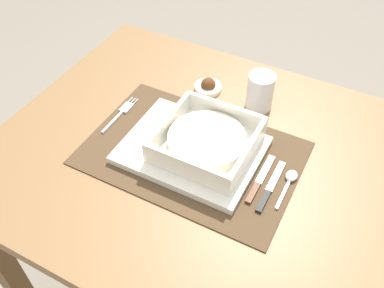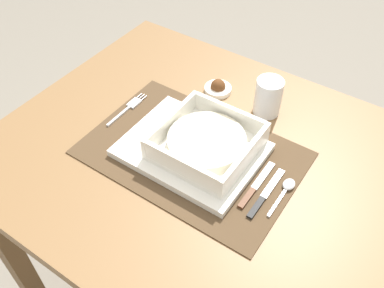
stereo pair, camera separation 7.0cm
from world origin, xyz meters
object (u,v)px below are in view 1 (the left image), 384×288
at_px(fork, 122,112).
at_px(drinking_glass, 260,93).
at_px(spoon, 290,179).
at_px(bread_knife, 259,181).
at_px(condiment_saucer, 208,86).
at_px(porridge_bowl, 207,141).
at_px(dining_table, 203,185).
at_px(butter_knife, 269,189).

bearing_deg(fork, drinking_glass, 32.70).
xyz_separation_m(spoon, bread_knife, (-0.05, -0.03, -0.00)).
xyz_separation_m(drinking_glass, condiment_saucer, (-0.14, 0.00, -0.03)).
height_order(fork, spoon, spoon).
bearing_deg(porridge_bowl, dining_table, -172.49).
bearing_deg(fork, porridge_bowl, -5.41).
xyz_separation_m(spoon, condiment_saucer, (-0.28, 0.19, 0.00)).
bearing_deg(bread_knife, fork, 170.37).
relative_size(spoon, condiment_saucer, 1.56).
bearing_deg(dining_table, porridge_bowl, 7.51).
distance_m(bread_knife, drinking_glass, 0.24).
bearing_deg(condiment_saucer, dining_table, -66.13).
bearing_deg(porridge_bowl, bread_knife, -10.41).
distance_m(fork, condiment_saucer, 0.23).
bearing_deg(dining_table, bread_knife, -9.65).
xyz_separation_m(porridge_bowl, fork, (-0.24, 0.02, -0.03)).
relative_size(porridge_bowl, bread_knife, 1.41).
relative_size(bread_knife, drinking_glass, 1.53).
bearing_deg(drinking_glass, butter_knife, -63.66).
relative_size(porridge_bowl, drinking_glass, 2.14).
bearing_deg(dining_table, spoon, 2.87).
bearing_deg(dining_table, drinking_glass, 76.74).
distance_m(spoon, butter_knife, 0.05).
bearing_deg(porridge_bowl, condiment_saucer, 115.36).
height_order(porridge_bowl, fork, porridge_bowl).
bearing_deg(spoon, dining_table, -176.22).
height_order(dining_table, porridge_bowl, porridge_bowl).
bearing_deg(porridge_bowl, drinking_glass, 78.32).
distance_m(fork, bread_knife, 0.37).
height_order(spoon, butter_knife, spoon).
xyz_separation_m(spoon, butter_knife, (-0.03, -0.04, -0.00)).
bearing_deg(butter_knife, drinking_glass, 119.65).
xyz_separation_m(fork, spoon, (0.42, -0.01, 0.00)).
xyz_separation_m(fork, butter_knife, (0.39, -0.06, 0.00)).
bearing_deg(drinking_glass, dining_table, -103.26).
distance_m(butter_knife, bread_knife, 0.03).
bearing_deg(drinking_glass, spoon, -53.04).
distance_m(fork, spoon, 0.42).
relative_size(spoon, butter_knife, 0.75).
distance_m(dining_table, butter_knife, 0.20).
xyz_separation_m(porridge_bowl, bread_knife, (0.13, -0.02, -0.03)).
bearing_deg(bread_knife, drinking_glass, 109.51).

